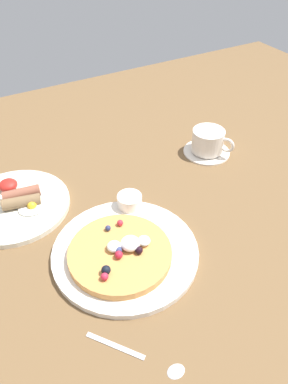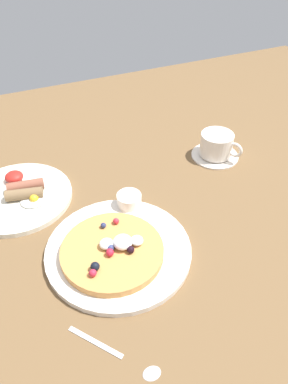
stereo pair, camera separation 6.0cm
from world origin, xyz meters
TOP-DOWN VIEW (x-y plane):
  - ground_plane at (0.00, 0.00)m, footprint 2.04×1.41m
  - pancake_plate at (-0.08, -0.11)m, footprint 0.29×0.29m
  - pancake_with_berries at (-0.09, -0.12)m, footprint 0.20×0.20m
  - syrup_ramekin at (-0.01, -0.00)m, footprint 0.05×0.05m
  - breakfast_plate at (-0.23, 0.13)m, footprint 0.25×0.25m
  - fried_breakfast at (-0.22, 0.14)m, footprint 0.09×0.14m
  - coffee_saucer at (0.27, 0.10)m, footprint 0.12×0.12m
  - coffee_cup at (0.28, 0.10)m, footprint 0.08×0.11m
  - teaspoon at (-0.14, -0.32)m, footprint 0.11×0.13m

SIDE VIEW (x-z plane):
  - ground_plane at x=0.00m, z-range -0.03..0.00m
  - teaspoon at x=-0.14m, z-range 0.00..0.01m
  - coffee_saucer at x=0.27m, z-range 0.00..0.01m
  - breakfast_plate at x=-0.23m, z-range 0.00..0.01m
  - pancake_plate at x=-0.08m, z-range 0.00..0.01m
  - pancake_with_berries at x=-0.09m, z-range 0.00..0.04m
  - fried_breakfast at x=-0.22m, z-range 0.01..0.04m
  - syrup_ramekin at x=-0.01m, z-range 0.01..0.04m
  - coffee_cup at x=0.28m, z-range 0.01..0.07m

